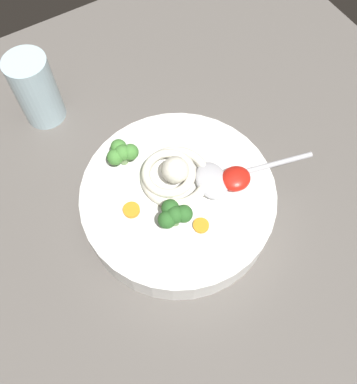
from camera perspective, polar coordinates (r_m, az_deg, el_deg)
name	(u,v)px	position (r cm, az deg, el deg)	size (l,w,h in cm)	color
table_slab	(184,222)	(63.29, 0.75, -4.06)	(98.37, 98.37, 3.27)	#5B5651
soup_bowl	(178,200)	(59.97, 0.00, -1.10)	(27.38, 27.38, 5.23)	white
noodle_pile	(174,174)	(57.53, -0.64, 2.49)	(10.76, 10.55, 4.32)	silver
soup_spoon	(221,178)	(58.14, 5.85, 1.91)	(17.51, 7.56, 1.60)	#B7B7BC
chili_sauce_dollop	(236,179)	(58.15, 7.81, 1.83)	(4.27, 3.84, 1.92)	red
broccoli_floret_near_spoon	(174,214)	(53.74, -0.62, -3.06)	(4.63, 3.99, 3.66)	#7A9E60
broccoli_floret_rear	(122,152)	(58.81, -7.76, 5.37)	(4.52, 3.89, 3.57)	#7A9E60
carrot_slice_left	(199,226)	(55.36, 2.87, -4.71)	(2.13, 2.13, 0.49)	orange
carrot_slice_extra_b	(132,210)	(56.54, -6.43, -2.46)	(2.29, 2.29, 0.61)	orange
drinking_glass	(36,90)	(70.47, -18.87, 13.07)	(6.58, 6.58, 12.09)	silver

